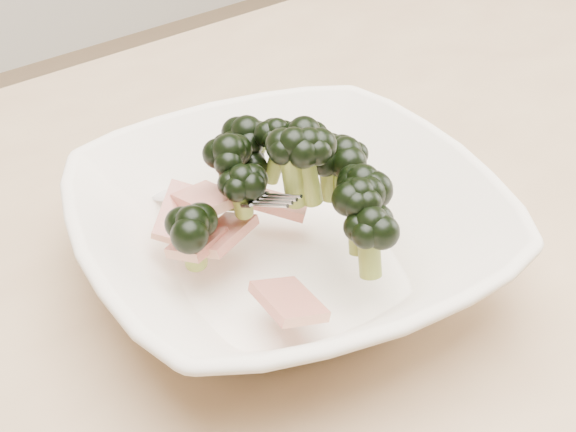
% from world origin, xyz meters
% --- Properties ---
extents(dining_table, '(1.20, 0.80, 0.75)m').
position_xyz_m(dining_table, '(0.00, 0.00, 0.65)').
color(dining_table, tan).
rests_on(dining_table, ground).
extents(broccoli_dish, '(0.34, 0.34, 0.13)m').
position_xyz_m(broccoli_dish, '(-0.06, 0.00, 0.79)').
color(broccoli_dish, white).
rests_on(broccoli_dish, dining_table).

